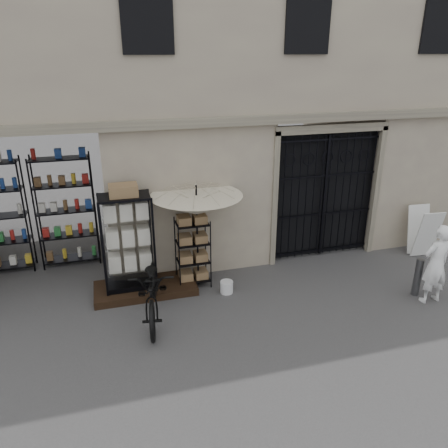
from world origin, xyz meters
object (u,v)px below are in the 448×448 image
object	(u,v)px
wire_rack	(193,253)
steel_bollard	(418,277)
easel_sign	(423,232)
market_umbrella	(196,200)
display_cabinet	(128,247)
white_bucket	(227,287)
bicycle	(155,316)
shopkeeper	(429,300)

from	to	relation	value
wire_rack	steel_bollard	bearing A→B (deg)	-36.55
easel_sign	market_umbrella	bearing A→B (deg)	-176.29
display_cabinet	market_umbrella	distance (m)	1.60
white_bucket	display_cabinet	bearing A→B (deg)	163.58
display_cabinet	wire_rack	size ratio (longest dim) A/B	1.41
market_umbrella	easel_sign	size ratio (longest dim) A/B	2.24
easel_sign	steel_bollard	bearing A→B (deg)	-126.03
market_umbrella	bicycle	xyz separation A→B (m)	(-1.03, -0.95, -1.84)
display_cabinet	bicycle	size ratio (longest dim) A/B	0.96
wire_rack	easel_sign	size ratio (longest dim) A/B	1.26
wire_rack	white_bucket	size ratio (longest dim) A/B	5.65
steel_bollard	shopkeeper	distance (m)	0.49
wire_rack	market_umbrella	xyz separation A→B (m)	(0.10, -0.01, 1.14)
market_umbrella	white_bucket	bearing A→B (deg)	-47.17
wire_rack	shopkeeper	world-z (taller)	wire_rack
display_cabinet	steel_bollard	distance (m)	5.68
shopkeeper	market_umbrella	bearing A→B (deg)	-27.23
market_umbrella	easel_sign	bearing A→B (deg)	-0.80
steel_bollard	easel_sign	distance (m)	2.02
shopkeeper	easel_sign	xyz separation A→B (m)	(1.19, 1.79, 0.59)
white_bucket	bicycle	xyz separation A→B (m)	(-1.49, -0.44, -0.12)
wire_rack	white_bucket	xyz separation A→B (m)	(0.57, -0.51, -0.59)
market_umbrella	steel_bollard	world-z (taller)	market_umbrella
market_umbrella	white_bucket	world-z (taller)	market_umbrella
white_bucket	wire_rack	bearing A→B (deg)	137.95
shopkeeper	easel_sign	size ratio (longest dim) A/B	1.38
display_cabinet	wire_rack	world-z (taller)	display_cabinet
market_umbrella	white_bucket	size ratio (longest dim) A/B	10.02
display_cabinet	market_umbrella	bearing A→B (deg)	7.72
wire_rack	bicycle	xyz separation A→B (m)	(-0.93, -0.95, -0.71)
bicycle	steel_bollard	world-z (taller)	bicycle
bicycle	easel_sign	bearing A→B (deg)	15.54
shopkeeper	white_bucket	bearing A→B (deg)	-23.33
steel_bollard	bicycle	bearing A→B (deg)	172.70
wire_rack	steel_bollard	xyz separation A→B (m)	(4.15, -1.60, -0.32)
white_bucket	easel_sign	bearing A→B (deg)	5.01
white_bucket	easel_sign	size ratio (longest dim) A/B	0.22
display_cabinet	shopkeeper	xyz separation A→B (m)	(5.52, -1.90, -0.99)
wire_rack	market_umbrella	distance (m)	1.14
market_umbrella	steel_bollard	xyz separation A→B (m)	(4.05, -1.60, -1.45)
white_bucket	easel_sign	distance (m)	4.93
market_umbrella	bicycle	world-z (taller)	market_umbrella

